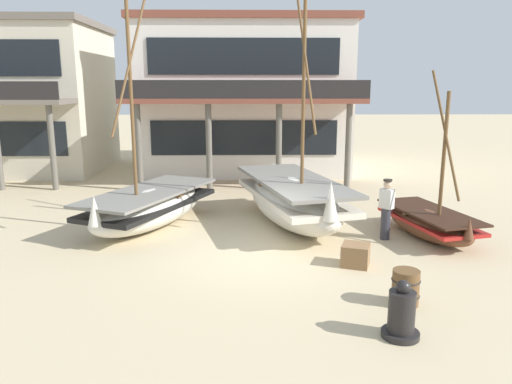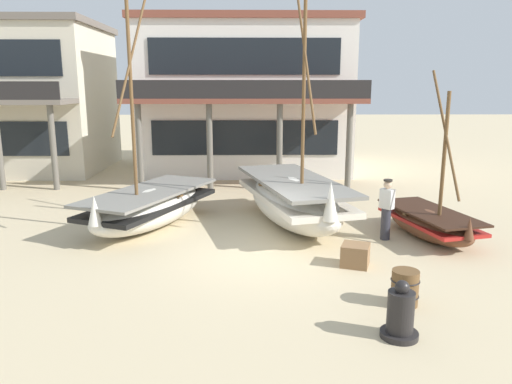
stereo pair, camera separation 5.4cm
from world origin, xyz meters
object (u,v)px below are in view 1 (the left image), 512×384
object	(u,v)px
fishing_boat_far_right	(429,222)
harbor_building_annex	(22,98)
cargo_crate	(356,255)
capstan_winch	(401,314)
fishing_boat_near_left	(149,206)
fishing_boat_centre_large	(293,200)
fisherman_by_hull	(386,210)
wooden_barrel	(405,287)
harbor_building_main	(244,96)

from	to	relation	value
fishing_boat_far_right	harbor_building_annex	bearing A→B (deg)	143.95
cargo_crate	capstan_winch	bearing A→B (deg)	-89.49
cargo_crate	harbor_building_annex	bearing A→B (deg)	134.46
fishing_boat_far_right	cargo_crate	distance (m)	3.30
fishing_boat_near_left	fishing_boat_centre_large	bearing A→B (deg)	1.34
cargo_crate	fishing_boat_near_left	bearing A→B (deg)	148.39
fisherman_by_hull	cargo_crate	bearing A→B (deg)	-122.07
wooden_barrel	cargo_crate	world-z (taller)	wooden_barrel
fishing_boat_near_left	harbor_building_main	distance (m)	11.49
capstan_winch	harbor_building_main	xyz separation A→B (m)	(-2.69, 17.47, 3.21)
harbor_building_main	capstan_winch	bearing A→B (deg)	-81.25
fishing_boat_far_right	capstan_winch	xyz separation A→B (m)	(-2.49, -5.50, -0.04)
harbor_building_main	wooden_barrel	bearing A→B (deg)	-78.98
capstan_winch	wooden_barrel	bearing A→B (deg)	69.32
harbor_building_annex	fishing_boat_far_right	bearing A→B (deg)	-36.05
fishing_boat_near_left	cargo_crate	size ratio (longest dim) A/B	10.71
fisherman_by_hull	fishing_boat_centre_large	bearing A→B (deg)	148.75
cargo_crate	fishing_boat_centre_large	bearing A→B (deg)	108.37
wooden_barrel	harbor_building_annex	world-z (taller)	harbor_building_annex
fishing_boat_near_left	fishing_boat_far_right	distance (m)	8.09
fisherman_by_hull	capstan_winch	distance (m)	5.53
fishing_boat_near_left	fisherman_by_hull	xyz separation A→B (m)	(6.73, -1.36, 0.21)
wooden_barrel	harbor_building_main	xyz separation A→B (m)	(-3.16, 16.22, 3.27)
fishing_boat_centre_large	fisherman_by_hull	bearing A→B (deg)	-31.25
fisherman_by_hull	wooden_barrel	bearing A→B (deg)	-100.39
fishing_boat_far_right	fisherman_by_hull	bearing A→B (deg)	-174.50
fisherman_by_hull	harbor_building_annex	distance (m)	19.21
fishing_boat_centre_large	wooden_barrel	xyz separation A→B (m)	(1.65, -5.59, -0.44)
fishing_boat_near_left	harbor_building_main	xyz separation A→B (m)	(2.82, 10.73, 3.00)
fishing_boat_far_right	wooden_barrel	distance (m)	4.70
capstan_winch	harbor_building_main	world-z (taller)	harbor_building_main
fishing_boat_far_right	harbor_building_main	distance (m)	13.43
fishing_boat_near_left	wooden_barrel	bearing A→B (deg)	-42.57
wooden_barrel	fishing_boat_far_right	bearing A→B (deg)	64.62
fisherman_by_hull	harbor_building_annex	size ratio (longest dim) A/B	0.19
fishing_boat_centre_large	wooden_barrel	bearing A→B (deg)	-73.52
fishing_boat_far_right	wooden_barrel	bearing A→B (deg)	-115.38
capstan_winch	wooden_barrel	xyz separation A→B (m)	(0.47, 1.25, -0.06)
harbor_building_main	harbor_building_annex	bearing A→B (deg)	-178.73
wooden_barrel	harbor_building_main	bearing A→B (deg)	101.02
fishing_boat_far_right	cargo_crate	world-z (taller)	fishing_boat_far_right
wooden_barrel	harbor_building_main	world-z (taller)	harbor_building_main
fishing_boat_far_right	cargo_crate	xyz separation A→B (m)	(-2.52, -2.13, -0.18)
fishing_boat_centre_large	fisherman_by_hull	world-z (taller)	fishing_boat_centre_large
fishing_boat_centre_large	harbor_building_annex	bearing A→B (deg)	140.16
fishing_boat_near_left	wooden_barrel	xyz separation A→B (m)	(5.98, -5.49, -0.28)
fishing_boat_far_right	harbor_building_main	world-z (taller)	harbor_building_main
cargo_crate	harbor_building_annex	world-z (taller)	harbor_building_annex
fishing_boat_centre_large	harbor_building_annex	xyz separation A→B (m)	(-12.45, 10.39, 2.78)
fishing_boat_centre_large	wooden_barrel	world-z (taller)	fishing_boat_centre_large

